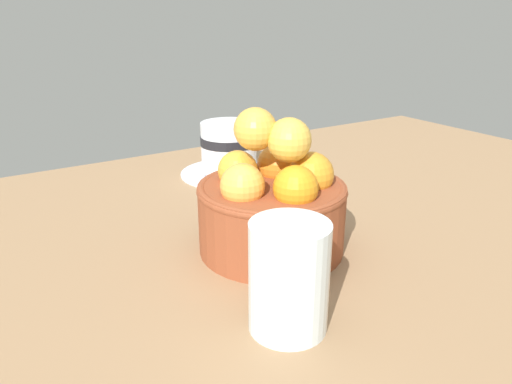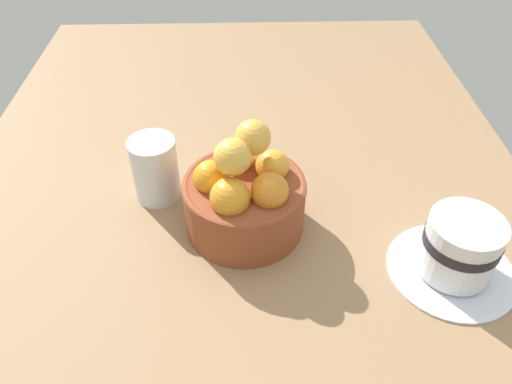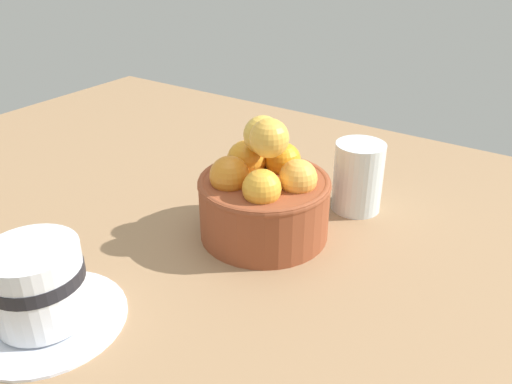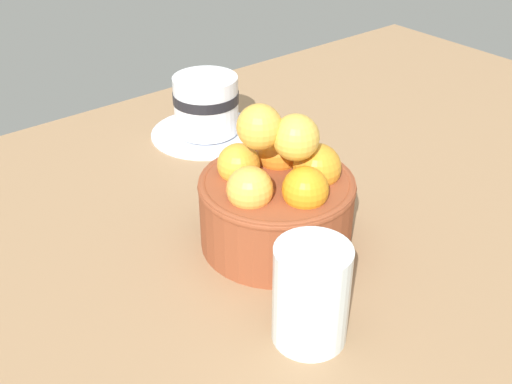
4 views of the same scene
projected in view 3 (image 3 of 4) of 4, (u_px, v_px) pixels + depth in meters
ground_plane at (264, 248)px, 64.54cm from camera, size 133.41×83.37×4.31cm
terracotta_bowl at (264, 194)px, 61.11cm from camera, size 15.52×15.52×15.22cm
coffee_cup at (38, 288)px, 47.98cm from camera, size 15.23×15.23×8.19cm
water_glass at (358, 177)px, 67.04cm from camera, size 6.35×6.35×9.11cm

